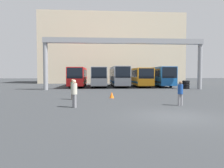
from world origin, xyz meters
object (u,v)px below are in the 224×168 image
object	(u,v)px
pedestrian_near_left	(73,89)
pedestrian_near_center	(180,93)
pedestrian_far_center	(74,93)
bus_slot_1	(99,76)
bus_slot_3	(139,76)
bus_slot_4	(159,75)
bus_slot_0	(78,76)
bus_slot_2	(119,75)
tire_stack	(186,85)
traffic_cone	(112,95)

from	to	relation	value
pedestrian_near_left	pedestrian_near_center	world-z (taller)	pedestrian_near_left
pedestrian_near_center	pedestrian_far_center	bearing A→B (deg)	3.46
bus_slot_1	bus_slot_3	bearing A→B (deg)	1.73
bus_slot_1	bus_slot_3	world-z (taller)	bus_slot_1
pedestrian_near_left	pedestrian_far_center	bearing A→B (deg)	-158.29
bus_slot_4	pedestrian_near_center	distance (m)	23.62
pedestrian_near_left	bus_slot_3	bearing A→B (deg)	-12.34
bus_slot_3	bus_slot_4	bearing A→B (deg)	5.13
pedestrian_near_left	pedestrian_far_center	world-z (taller)	pedestrian_far_center
bus_slot_0	bus_slot_2	size ratio (longest dim) A/B	1.07
bus_slot_3	bus_slot_4	size ratio (longest dim) A/B	0.94
pedestrian_near_center	tire_stack	size ratio (longest dim) A/B	1.38
bus_slot_1	bus_slot_3	distance (m)	6.99
bus_slot_2	bus_slot_1	bearing A→B (deg)	-170.73
tire_stack	pedestrian_far_center	bearing A→B (deg)	-131.04
pedestrian_near_center	tire_stack	xyz separation A→B (m)	(7.27, 16.18, -0.28)
bus_slot_1	bus_slot_4	xyz separation A→B (m)	(10.48, 0.53, 0.03)
bus_slot_4	traffic_cone	world-z (taller)	bus_slot_4
bus_slot_1	pedestrian_near_left	size ratio (longest dim) A/B	5.99
bus_slot_3	pedestrian_near_left	bearing A→B (deg)	-116.82
bus_slot_0	bus_slot_2	world-z (taller)	bus_slot_2
bus_slot_1	traffic_cone	bearing A→B (deg)	-86.96
bus_slot_3	bus_slot_4	world-z (taller)	bus_slot_4
pedestrian_near_left	pedestrian_far_center	xyz separation A→B (m)	(0.56, -4.40, 0.04)
bus_slot_4	pedestrian_near_left	distance (m)	22.93
bus_slot_2	pedestrian_near_left	world-z (taller)	bus_slot_2
bus_slot_4	pedestrian_near_center	world-z (taller)	bus_slot_4
pedestrian_far_center	traffic_cone	size ratio (longest dim) A/B	3.23
pedestrian_far_center	bus_slot_4	bearing A→B (deg)	120.67
pedestrian_near_center	bus_slot_2	bearing A→B (deg)	-84.80
bus_slot_1	pedestrian_near_left	distance (m)	18.58
bus_slot_2	bus_slot_3	xyz separation A→B (m)	(3.49, -0.36, -0.15)
pedestrian_near_left	tire_stack	distance (m)	19.21
pedestrian_near_left	pedestrian_near_center	bearing A→B (deg)	-103.63
tire_stack	bus_slot_4	bearing A→B (deg)	106.43
pedestrian_far_center	traffic_cone	distance (m)	6.00
bus_slot_2	pedestrian_near_left	xyz separation A→B (m)	(-5.92, -18.97, -1.02)
bus_slot_1	pedestrian_near_center	xyz separation A→B (m)	(5.23, -22.49, -0.98)
bus_slot_2	bus_slot_4	bearing A→B (deg)	-0.37
pedestrian_near_left	tire_stack	world-z (taller)	pedestrian_near_left
bus_slot_2	pedestrian_near_left	size ratio (longest dim) A/B	6.65
pedestrian_near_left	pedestrian_near_center	size ratio (longest dim) A/B	1.03
bus_slot_0	pedestrian_near_left	size ratio (longest dim) A/B	7.10
bus_slot_1	pedestrian_far_center	size ratio (longest dim) A/B	5.75
pedestrian_far_center	tire_stack	distance (m)	21.87
pedestrian_near_center	pedestrian_far_center	xyz separation A→B (m)	(-7.09, -0.32, 0.07)
bus_slot_0	tire_stack	bearing A→B (deg)	-24.41
bus_slot_0	pedestrian_near_center	world-z (taller)	bus_slot_0
bus_slot_3	bus_slot_4	distance (m)	3.51
bus_slot_4	traffic_cone	distance (m)	20.50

